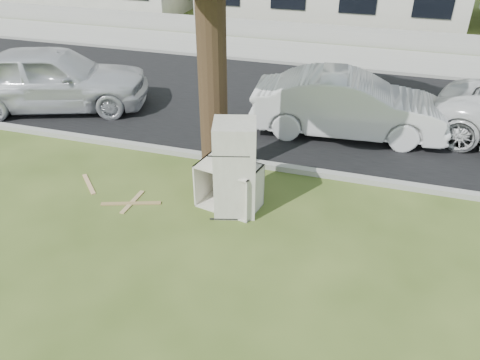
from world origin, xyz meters
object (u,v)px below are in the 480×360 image
(fridge, at_px, (235,169))
(cabinet, at_px, (229,186))
(car_center, at_px, (348,105))
(car_left, at_px, (53,78))

(fridge, xyz_separation_m, cabinet, (-0.15, 0.10, -0.45))
(cabinet, distance_m, car_center, 4.19)
(car_center, distance_m, car_left, 7.71)
(cabinet, relative_size, car_left, 0.23)
(fridge, bearing_deg, car_center, 52.56)
(fridge, height_order, car_left, fridge)
(cabinet, xyz_separation_m, car_left, (-5.93, 3.14, 0.41))
(car_left, bearing_deg, cabinet, -137.20)
(fridge, relative_size, car_left, 0.36)
(fridge, height_order, car_center, fridge)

